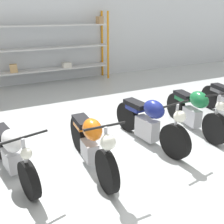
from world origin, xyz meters
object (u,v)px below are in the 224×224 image
at_px(shelving_rack, 53,48).
at_px(motorcycle_blue, 149,121).
at_px(motorcycle_white, 12,152).
at_px(motorcycle_orange, 91,142).
at_px(motorcycle_green, 194,110).

height_order(shelving_rack, motorcycle_blue, shelving_rack).
bearing_deg(shelving_rack, motorcycle_white, -111.80).
xyz_separation_m(motorcycle_white, motorcycle_orange, (1.23, -0.40, 0.06)).
relative_size(shelving_rack, motorcycle_green, 2.12).
height_order(motorcycle_orange, motorcycle_green, motorcycle_orange).
relative_size(motorcycle_orange, motorcycle_blue, 0.97).
bearing_deg(motorcycle_green, motorcycle_blue, -80.63).
bearing_deg(motorcycle_white, motorcycle_orange, 60.53).
bearing_deg(motorcycle_blue, motorcycle_white, -99.11).
distance_m(shelving_rack, motorcycle_white, 6.00).
bearing_deg(motorcycle_white, motorcycle_blue, 76.57).
height_order(shelving_rack, motorcycle_white, shelving_rack).
relative_size(motorcycle_blue, motorcycle_green, 1.01).
bearing_deg(motorcycle_blue, motorcycle_green, 85.23).
relative_size(shelving_rack, motorcycle_white, 2.23).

